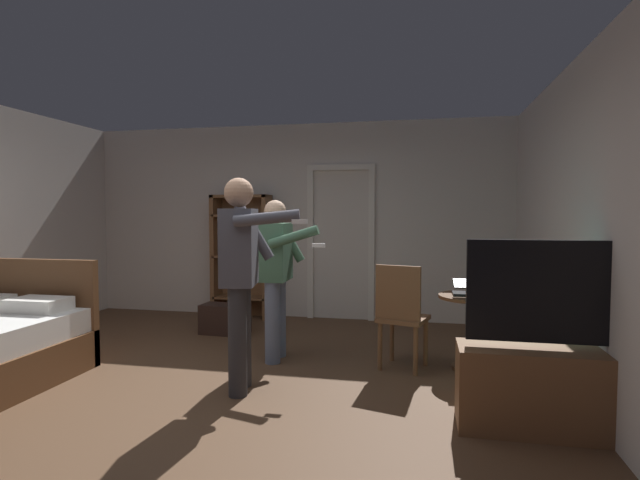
% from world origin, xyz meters
% --- Properties ---
extents(ground_plane, '(6.86, 6.86, 0.00)m').
position_xyz_m(ground_plane, '(0.00, 0.00, 0.00)').
color(ground_plane, brown).
extents(wall_back, '(6.16, 0.12, 2.70)m').
position_xyz_m(wall_back, '(0.00, 3.18, 1.35)').
color(wall_back, silver).
rests_on(wall_back, ground_plane).
extents(wall_right, '(0.12, 6.48, 2.70)m').
position_xyz_m(wall_right, '(3.02, 0.00, 1.35)').
color(wall_right, silver).
rests_on(wall_right, ground_plane).
extents(doorway_frame, '(0.93, 0.08, 2.13)m').
position_xyz_m(doorway_frame, '(0.68, 3.10, 1.22)').
color(doorway_frame, white).
rests_on(doorway_frame, ground_plane).
extents(bookshelf, '(0.82, 0.32, 1.72)m').
position_xyz_m(bookshelf, '(-0.69, 2.95, 0.93)').
color(bookshelf, brown).
rests_on(bookshelf, ground_plane).
extents(tv_flatscreen, '(1.27, 0.40, 1.29)m').
position_xyz_m(tv_flatscreen, '(2.66, -0.09, 0.37)').
color(tv_flatscreen, brown).
rests_on(tv_flatscreen, ground_plane).
extents(side_table, '(0.64, 0.64, 0.70)m').
position_xyz_m(side_table, '(2.25, 1.19, 0.47)').
color(side_table, brown).
rests_on(side_table, ground_plane).
extents(laptop, '(0.32, 0.33, 0.16)m').
position_xyz_m(laptop, '(2.22, 1.15, 0.75)').
color(laptop, black).
rests_on(laptop, side_table).
extents(bottle_on_table, '(0.06, 0.06, 0.25)m').
position_xyz_m(bottle_on_table, '(2.39, 1.11, 0.81)').
color(bottle_on_table, '#282C16').
rests_on(bottle_on_table, side_table).
extents(wooden_chair, '(0.52, 0.52, 0.99)m').
position_xyz_m(wooden_chair, '(1.59, 1.03, 0.54)').
color(wooden_chair, brown).
rests_on(wooden_chair, ground_plane).
extents(person_blue_shirt, '(0.78, 0.59, 1.75)m').
position_xyz_m(person_blue_shirt, '(0.33, 0.22, 1.02)').
color(person_blue_shirt, '#333338').
rests_on(person_blue_shirt, ground_plane).
extents(person_striped_shirt, '(0.69, 0.56, 1.59)m').
position_xyz_m(person_striped_shirt, '(0.37, 1.10, 0.91)').
color(person_striped_shirt, slate).
rests_on(person_striped_shirt, ground_plane).
extents(suitcase_dark, '(0.59, 0.33, 0.36)m').
position_xyz_m(suitcase_dark, '(-0.56, 1.99, 0.18)').
color(suitcase_dark, black).
rests_on(suitcase_dark, ground_plane).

